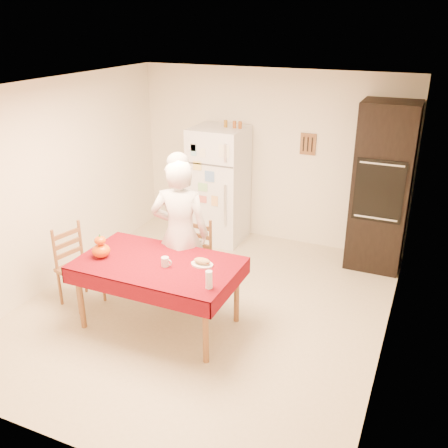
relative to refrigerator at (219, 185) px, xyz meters
The scene contains 17 objects.
floor 2.16m from the refrigerator, 70.93° to the right, with size 4.50×4.50×0.00m, color tan.
room_shell 2.13m from the refrigerator, 70.89° to the right, with size 4.02×4.52×2.51m.
refrigerator is the anchor object (origin of this frame).
oven_cabinet 2.29m from the refrigerator, ahead, with size 0.70×0.62×2.20m.
dining_table 2.40m from the refrigerator, 81.41° to the right, with size 1.70×1.00×0.76m.
chair_far 1.68m from the refrigerator, 76.63° to the right, with size 0.46×0.44×0.95m.
chair_left 2.48m from the refrigerator, 108.44° to the right, with size 0.48×0.50×0.95m.
seated_woman 1.91m from the refrigerator, 78.92° to the right, with size 0.64×0.42×1.77m, color silver.
coffee_mug 2.46m from the refrigerator, 78.84° to the right, with size 0.08×0.08×0.10m, color silver.
pumpkin_lower 2.51m from the refrigerator, 95.82° to the right, with size 0.20×0.20×0.15m, color #DA3F05.
pumpkin_upper 2.51m from the refrigerator, 95.82° to the right, with size 0.12×0.12×0.09m, color #DE3F05.
wine_glass 2.84m from the refrigerator, 67.70° to the right, with size 0.07×0.07×0.18m, color silver.
bread_plate 2.39m from the refrigerator, 70.00° to the right, with size 0.24×0.24×0.02m, color white.
bread_loaf 2.39m from the refrigerator, 70.00° to the right, with size 0.18×0.10×0.06m, color #AB8054.
spice_jar_left 0.91m from the refrigerator, 31.23° to the left, with size 0.05×0.05×0.10m, color #90621A.
spice_jar_mid 0.93m from the refrigerator, 13.12° to the left, with size 0.05×0.05×0.10m, color #914A1A.
spice_jar_right 0.95m from the refrigerator, ahead, with size 0.05×0.05×0.10m, color brown.
Camera 1 is at (2.22, -4.48, 3.14)m, focal length 40.00 mm.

